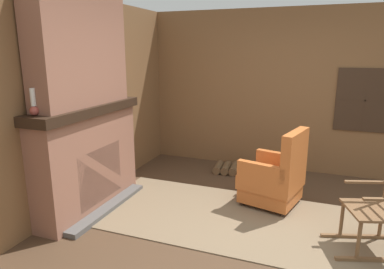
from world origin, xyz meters
name	(u,v)px	position (x,y,z in m)	size (l,w,h in m)	color
ground_plane	(265,239)	(0.00, 0.00, 0.00)	(14.00, 14.00, 0.00)	#4C3523
wood_panel_wall_left	(71,105)	(-2.40, 0.00, 1.30)	(0.06, 5.33, 2.60)	brown
wood_panel_wall_back	(295,92)	(0.03, 2.39, 1.30)	(5.33, 0.09, 2.60)	brown
fireplace_hearth	(89,158)	(-2.18, 0.00, 0.65)	(0.56, 1.72, 1.31)	#93604C
chimney_breast	(80,50)	(-2.19, 0.00, 1.94)	(0.31, 1.43, 1.27)	#93604C
area_rug	(233,218)	(-0.43, 0.33, 0.01)	(3.36, 1.58, 0.01)	#7A664C
armchair	(275,179)	(-0.03, 0.88, 0.36)	(0.82, 0.80, 1.01)	#C6662D
rocking_chair	(377,212)	(1.04, 0.18, 0.41)	(0.90, 0.68, 1.17)	brown
firewood_stack	(226,168)	(-0.93, 1.87, 0.06)	(0.43, 0.45, 0.13)	brown
oil_lamp_vase	(34,106)	(-2.23, -0.73, 1.41)	(0.09, 0.09, 0.27)	#B24C42
storage_case	(98,96)	(-2.23, 0.33, 1.38)	(0.16, 0.23, 0.15)	brown
decorative_plate_on_mantel	(75,95)	(-2.25, -0.08, 1.44)	(0.07, 0.26, 0.26)	gold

